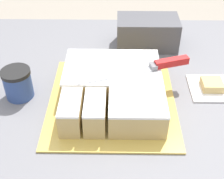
{
  "coord_description": "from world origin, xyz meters",
  "views": [
    {
      "loc": [
        0.08,
        -0.7,
        1.55
      ],
      "look_at": [
        0.07,
        0.01,
        0.98
      ],
      "focal_mm": 50.0,
      "sensor_mm": 36.0,
      "label": 1
    }
  ],
  "objects": [
    {
      "name": "storage_box",
      "position": [
        0.19,
        0.33,
        0.99
      ],
      "size": [
        0.22,
        0.13,
        0.11
      ],
      "color": "#47474C",
      "rests_on": "countertop"
    },
    {
      "name": "cake_board",
      "position": [
        0.07,
        0.01,
        0.94
      ],
      "size": [
        0.37,
        0.4,
        0.01
      ],
      "color": "gold",
      "rests_on": "countertop"
    },
    {
      "name": "knife",
      "position": [
        0.2,
        0.06,
        1.03
      ],
      "size": [
        0.33,
        0.13,
        0.02
      ],
      "rotation": [
        0.0,
        0.0,
        3.45
      ],
      "color": "silver",
      "rests_on": "cake"
    },
    {
      "name": "coffee_cup",
      "position": [
        -0.21,
        0.03,
        0.98
      ],
      "size": [
        0.09,
        0.09,
        0.09
      ],
      "color": "#334C8C",
      "rests_on": "countertop"
    },
    {
      "name": "cake",
      "position": [
        0.07,
        0.01,
        0.98
      ],
      "size": [
        0.29,
        0.32,
        0.08
      ],
      "color": "tan",
      "rests_on": "cake_board"
    },
    {
      "name": "paper_napkin",
      "position": [
        0.38,
        0.07,
        0.94
      ],
      "size": [
        0.14,
        0.14,
        0.01
      ],
      "color": "white",
      "rests_on": "countertop"
    },
    {
      "name": "brownie",
      "position": [
        0.38,
        0.07,
        0.96
      ],
      "size": [
        0.06,
        0.06,
        0.02
      ],
      "color": "tan",
      "rests_on": "paper_napkin"
    }
  ]
}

